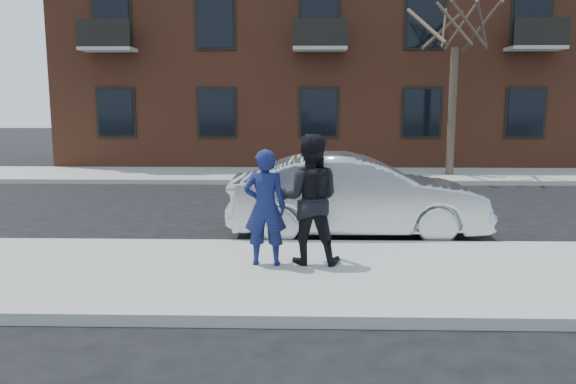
{
  "coord_description": "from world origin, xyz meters",
  "views": [
    {
      "loc": [
        -0.5,
        -8.07,
        2.54
      ],
      "look_at": [
        -0.72,
        0.4,
        1.2
      ],
      "focal_mm": 35.0,
      "sensor_mm": 36.0,
      "label": 1
    }
  ],
  "objects_px": {
    "man_hoodie": "(265,207)",
    "man_peacoat": "(310,199)",
    "street_tree": "(457,10)",
    "silver_sedan": "(356,196)"
  },
  "relations": [
    {
      "from": "silver_sedan",
      "to": "man_peacoat",
      "type": "xyz_separation_m",
      "value": [
        -0.91,
        -2.29,
        0.33
      ]
    },
    {
      "from": "silver_sedan",
      "to": "man_peacoat",
      "type": "relative_size",
      "value": 2.47
    },
    {
      "from": "street_tree",
      "to": "man_hoodie",
      "type": "distance_m",
      "value": 13.06
    },
    {
      "from": "man_hoodie",
      "to": "man_peacoat",
      "type": "height_order",
      "value": "man_peacoat"
    },
    {
      "from": "man_hoodie",
      "to": "street_tree",
      "type": "bearing_deg",
      "value": -116.05
    },
    {
      "from": "street_tree",
      "to": "silver_sedan",
      "type": "xyz_separation_m",
      "value": [
        -3.97,
        -8.51,
        -4.73
      ]
    },
    {
      "from": "street_tree",
      "to": "man_peacoat",
      "type": "distance_m",
      "value": 12.65
    },
    {
      "from": "silver_sedan",
      "to": "man_hoodie",
      "type": "relative_size",
      "value": 2.77
    },
    {
      "from": "man_hoodie",
      "to": "man_peacoat",
      "type": "distance_m",
      "value": 0.68
    },
    {
      "from": "street_tree",
      "to": "man_hoodie",
      "type": "relative_size",
      "value": 3.92
    }
  ]
}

